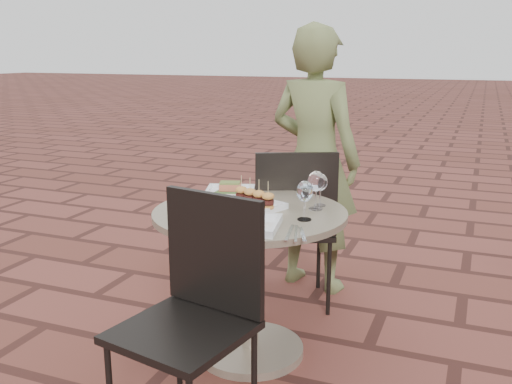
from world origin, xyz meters
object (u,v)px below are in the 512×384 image
at_px(cafe_table, 250,260).
at_px(plate_tuna, 247,224).
at_px(diner, 315,160).
at_px(plate_salmon, 230,191).
at_px(plate_sliders, 254,202).
at_px(chair_far, 294,217).
at_px(chair_near, 198,298).

relative_size(cafe_table, plate_tuna, 2.92).
bearing_deg(diner, plate_tuna, 105.58).
bearing_deg(diner, plate_salmon, 83.70).
distance_m(plate_sliders, plate_tuna, 0.30).
relative_size(plate_salmon, plate_tuna, 1.00).
relative_size(chair_far, plate_tuna, 3.02).
xyz_separation_m(chair_far, diner, (0.01, 0.37, 0.25)).
height_order(chair_near, plate_sliders, chair_near).
distance_m(diner, plate_sliders, 0.91).
relative_size(chair_far, diner, 0.58).
distance_m(chair_far, plate_sliders, 0.57).
relative_size(cafe_table, plate_salmon, 2.93).
height_order(chair_near, plate_salmon, chair_near).
xyz_separation_m(chair_near, plate_salmon, (-0.24, 0.83, 0.20)).
xyz_separation_m(cafe_table, plate_sliders, (0.01, 0.03, 0.28)).
distance_m(cafe_table, diner, 0.99).
xyz_separation_m(cafe_table, plate_tuna, (0.09, -0.25, 0.26)).
xyz_separation_m(diner, plate_sliders, (-0.03, -0.91, -0.04)).
bearing_deg(plate_sliders, plate_salmon, 136.66).
height_order(chair_far, plate_salmon, chair_far).
bearing_deg(plate_sliders, plate_tuna, -74.52).
height_order(cafe_table, diner, diner).
bearing_deg(plate_sliders, chair_near, -87.91).
bearing_deg(chair_far, chair_near, 65.88).
bearing_deg(plate_tuna, chair_far, 93.86).
bearing_deg(cafe_table, chair_far, 86.58).
bearing_deg(chair_near, diner, 101.38).
bearing_deg(plate_tuna, plate_sliders, 105.48).
height_order(plate_salmon, plate_sliders, plate_sliders).
distance_m(chair_near, plate_tuna, 0.40).
relative_size(chair_far, chair_near, 1.00).
xyz_separation_m(diner, plate_tuna, (0.05, -1.19, -0.06)).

